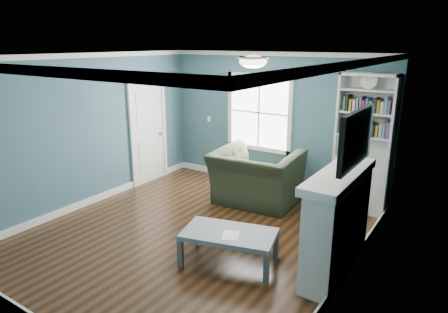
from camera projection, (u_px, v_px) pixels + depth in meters
The scene contains 13 objects.
floor at pixel (194, 234), 5.99m from camera, with size 5.00×5.00×0.00m, color black.
room_walls at pixel (192, 131), 5.55m from camera, with size 5.00×5.00×5.00m.
trim at pixel (192, 155), 5.64m from camera, with size 4.50×5.00×2.60m.
window at pixel (259, 113), 7.73m from camera, with size 1.40×0.06×1.50m.
bookshelf at pixel (362, 157), 6.63m from camera, with size 0.90×0.35×2.31m.
fireplace at pixel (338, 224), 4.86m from camera, with size 0.44×1.58×1.30m.
tv at pixel (356, 138), 4.50m from camera, with size 0.06×1.10×0.65m, color black.
door at pixel (148, 130), 7.99m from camera, with size 0.12×0.98×2.17m.
ceiling_fixture at pixel (253, 61), 4.88m from camera, with size 0.38×0.38×0.15m.
light_switch at pixel (209, 119), 8.44m from camera, with size 0.08×0.01×0.12m, color white.
recliner at pixel (257, 169), 7.00m from camera, with size 1.44×0.94×1.26m, color black.
coffee_table at pixel (229, 236), 5.12m from camera, with size 1.31×0.93×0.43m.
paper_sheet at pixel (231, 235), 5.01m from camera, with size 0.21×0.26×0.00m, color white.
Camera 1 is at (3.38, -4.27, 2.77)m, focal length 32.00 mm.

